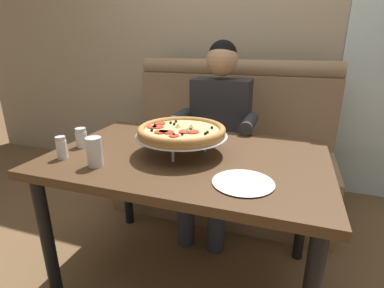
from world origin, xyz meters
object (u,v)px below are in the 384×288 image
object	(u,v)px
pizza	(182,131)
shaker_pepper_flakes	(81,139)
diner_main	(217,127)
shaker_oregano	(62,149)
plate_near_left	(243,181)
booth_bench	(226,156)
drinking_glass	(95,154)
dining_table	(187,170)

from	to	relation	value
pizza	shaker_pepper_flakes	distance (m)	0.53
diner_main	shaker_oregano	distance (m)	1.02
diner_main	shaker_oregano	world-z (taller)	diner_main
shaker_pepper_flakes	plate_near_left	world-z (taller)	shaker_pepper_flakes
booth_bench	pizza	size ratio (longest dim) A/B	3.63
booth_bench	drinking_glass	world-z (taller)	booth_bench
booth_bench	diner_main	xyz separation A→B (m)	(-0.01, -0.27, 0.31)
diner_main	shaker_pepper_flakes	distance (m)	0.90
dining_table	shaker_pepper_flakes	bearing A→B (deg)	-172.19
dining_table	drinking_glass	distance (m)	0.45
plate_near_left	shaker_oregano	bearing A→B (deg)	-179.04
dining_table	shaker_oregano	world-z (taller)	shaker_oregano
dining_table	plate_near_left	world-z (taller)	plate_near_left
dining_table	diner_main	world-z (taller)	diner_main
diner_main	pizza	world-z (taller)	diner_main
dining_table	drinking_glass	world-z (taller)	drinking_glass
pizza	shaker_oregano	distance (m)	0.56
dining_table	diner_main	size ratio (longest dim) A/B	1.03
booth_bench	dining_table	bearing A→B (deg)	-90.00
shaker_oregano	diner_main	bearing A→B (deg)	59.22
plate_near_left	dining_table	bearing A→B (deg)	143.81
diner_main	shaker_pepper_flakes	world-z (taller)	diner_main
diner_main	pizza	bearing A→B (deg)	-91.81
booth_bench	shaker_oregano	size ratio (longest dim) A/B	14.95
pizza	booth_bench	bearing A→B (deg)	88.03
booth_bench	drinking_glass	bearing A→B (deg)	-105.91
diner_main	shaker_pepper_flakes	bearing A→B (deg)	-127.36
dining_table	plate_near_left	xyz separation A→B (m)	(0.31, -0.23, 0.10)
dining_table	pizza	bearing A→B (deg)	171.23
dining_table	pizza	distance (m)	0.20
booth_bench	diner_main	world-z (taller)	diner_main
pizza	shaker_pepper_flakes	bearing A→B (deg)	-171.23
diner_main	drinking_glass	world-z (taller)	diner_main
shaker_pepper_flakes	plate_near_left	size ratio (longest dim) A/B	0.42
plate_near_left	drinking_glass	size ratio (longest dim) A/B	1.84
pizza	shaker_pepper_flakes	size ratio (longest dim) A/B	4.40
dining_table	diner_main	bearing A→B (deg)	90.98
dining_table	booth_bench	bearing A→B (deg)	90.00
dining_table	shaker_pepper_flakes	size ratio (longest dim) A/B	13.08
shaker_pepper_flakes	pizza	bearing A→B (deg)	8.77
dining_table	shaker_oregano	xyz separation A→B (m)	(-0.53, -0.24, 0.13)
pizza	shaker_oregano	world-z (taller)	pizza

